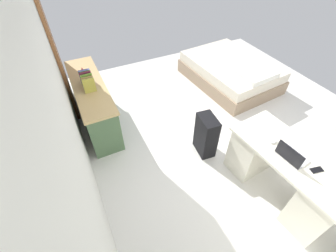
# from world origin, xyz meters

# --- Properties ---
(ground_plane) EXTENTS (5.59, 5.59, 0.00)m
(ground_plane) POSITION_xyz_m (0.00, 0.00, 0.00)
(ground_plane) COLOR silver
(wall_back) EXTENTS (4.59, 0.10, 2.88)m
(wall_back) POSITION_xyz_m (0.00, 2.14, 1.44)
(wall_back) COLOR silver
(wall_back) RESTS_ON ground_plane
(door_wooden) EXTENTS (0.88, 0.05, 2.04)m
(door_wooden) POSITION_xyz_m (1.74, 2.06, 1.02)
(door_wooden) COLOR brown
(door_wooden) RESTS_ON ground_plane
(desk) EXTENTS (1.49, 0.78, 0.75)m
(desk) POSITION_xyz_m (-1.31, -0.05, 0.39)
(desk) COLOR silver
(desk) RESTS_ON ground_plane
(office_chair) EXTENTS (0.59, 0.59, 0.94)m
(office_chair) POSITION_xyz_m (-1.32, -0.86, 0.42)
(office_chair) COLOR black
(office_chair) RESTS_ON ground_plane
(credenza) EXTENTS (1.80, 0.48, 0.77)m
(credenza) POSITION_xyz_m (1.13, 1.76, 0.39)
(credenza) COLOR #4C6B47
(credenza) RESTS_ON ground_plane
(bed) EXTENTS (2.01, 1.55, 0.58)m
(bed) POSITION_xyz_m (1.11, -1.10, 0.24)
(bed) COLOR gray
(bed) RESTS_ON ground_plane
(suitcase_black) EXTENTS (0.38, 0.26, 0.67)m
(suitcase_black) POSITION_xyz_m (-0.30, 0.43, 0.33)
(suitcase_black) COLOR black
(suitcase_black) RESTS_ON ground_plane
(laptop) EXTENTS (0.33, 0.25, 0.21)m
(laptop) POSITION_xyz_m (-1.32, 0.04, 0.80)
(laptop) COLOR #B7B7BC
(laptop) RESTS_ON desk
(computer_mouse) EXTENTS (0.07, 0.10, 0.03)m
(computer_mouse) POSITION_xyz_m (-1.06, 0.03, 0.77)
(computer_mouse) COLOR white
(computer_mouse) RESTS_ON desk
(cell_phone_near_laptop) EXTENTS (0.09, 0.15, 0.01)m
(cell_phone_near_laptop) POSITION_xyz_m (-1.56, -0.09, 0.76)
(cell_phone_near_laptop) COLOR black
(cell_phone_near_laptop) RESTS_ON desk
(book_row) EXTENTS (0.35, 0.17, 0.23)m
(book_row) POSITION_xyz_m (1.05, 1.76, 0.88)
(book_row) COLOR #B0A73F
(book_row) RESTS_ON credenza
(figurine_small) EXTENTS (0.08, 0.08, 0.11)m
(figurine_small) POSITION_xyz_m (1.49, 1.76, 0.82)
(figurine_small) COLOR red
(figurine_small) RESTS_ON credenza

